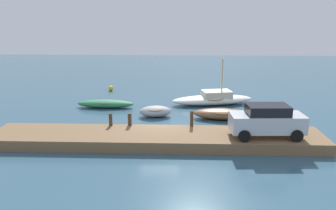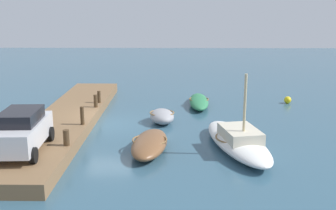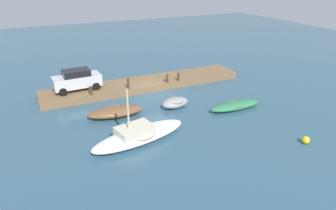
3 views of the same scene
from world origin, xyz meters
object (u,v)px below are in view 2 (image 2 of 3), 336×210
sailboat_white (238,140)px  dinghy_grey (162,116)px  mooring_post_mid_east (82,116)px  parked_car (22,130)px  rowboat_green (199,101)px  mooring_post_east (66,138)px  mooring_post_west (99,97)px  marker_buoy (288,100)px  rowboat_brown (150,144)px  mooring_post_mid_west (96,101)px

sailboat_white → dinghy_grey: size_ratio=2.84×
mooring_post_mid_east → parked_car: 4.31m
rowboat_green → mooring_post_east: mooring_post_east is taller
rowboat_green → mooring_post_west: mooring_post_west is taller
mooring_post_west → parked_car: parked_car is taller
dinghy_grey → mooring_post_east: 6.95m
marker_buoy → rowboat_brown: bearing=-42.8°
sailboat_white → rowboat_brown: 4.09m
rowboat_green → mooring_post_mid_west: bearing=-64.8°
dinghy_grey → mooring_post_mid_west: mooring_post_mid_west is taller
sailboat_white → rowboat_brown: bearing=-97.2°
mooring_post_mid_west → mooring_post_east: mooring_post_mid_west is taller
mooring_post_west → marker_buoy: size_ratio=1.54×
rowboat_brown → marker_buoy: bearing=142.6°
mooring_post_mid_west → marker_buoy: mooring_post_mid_west is taller
rowboat_brown → mooring_post_west: size_ratio=5.68×
rowboat_green → mooring_post_mid_west: size_ratio=5.89×
mooring_post_east → parked_car: bearing=-64.9°
rowboat_brown → marker_buoy: size_ratio=8.73×
dinghy_grey → mooring_post_mid_west: (-1.22, -4.00, 0.59)m
mooring_post_mid_west → mooring_post_mid_east: mooring_post_mid_east is taller
mooring_post_east → rowboat_green: bearing=146.9°
sailboat_white → mooring_post_west: 10.21m
dinghy_grey → mooring_post_east: (5.66, -4.00, 0.56)m
rowboat_brown → mooring_post_mid_east: mooring_post_mid_east is taller
mooring_post_mid_east → rowboat_brown: bearing=57.6°
rowboat_brown → parked_car: bearing=-66.4°
rowboat_green → sailboat_white: size_ratio=0.65×
rowboat_brown → parked_car: size_ratio=1.06×
rowboat_green → sailboat_white: 8.56m
mooring_post_mid_east → mooring_post_mid_west: bearing=180.0°
mooring_post_west → mooring_post_east: mooring_post_west is taller
rowboat_brown → mooring_post_mid_west: bearing=-143.6°
parked_car → rowboat_green: bearing=140.0°
dinghy_grey → mooring_post_mid_west: 4.22m
rowboat_brown → parked_car: 5.58m
sailboat_white → dinghy_grey: bearing=-152.0°
mooring_post_mid_west → parked_car: (7.64, -1.62, 0.53)m
rowboat_green → dinghy_grey: dinghy_grey is taller
sailboat_white → parked_car: (2.03, -9.26, 1.07)m
dinghy_grey → mooring_post_west: mooring_post_west is taller
sailboat_white → mooring_post_west: bearing=-143.2°
rowboat_green → mooring_post_west: (1.71, -6.34, 0.67)m
mooring_post_east → mooring_post_west: bearing=180.0°
dinghy_grey → mooring_post_east: mooring_post_east is taller
parked_car → mooring_post_mid_west: bearing=165.2°
sailboat_white → rowboat_green: bearing=177.1°
mooring_post_west → parked_car: 8.94m
mooring_post_mid_west → marker_buoy: bearing=106.4°
mooring_post_mid_west → marker_buoy: 12.99m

